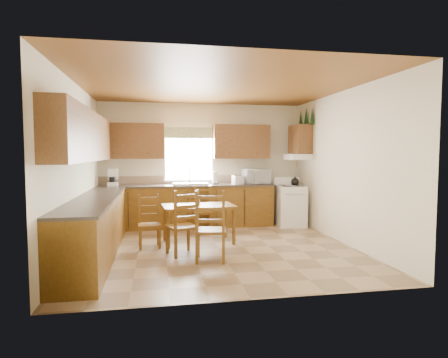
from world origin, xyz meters
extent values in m
plane|color=#907453|center=(0.00, 0.00, 0.00)|extent=(4.50, 4.50, 0.00)
plane|color=brown|center=(0.00, 0.00, 2.70)|extent=(4.50, 4.50, 0.00)
plane|color=beige|center=(-2.25, 0.00, 1.35)|extent=(4.50, 4.50, 0.00)
plane|color=beige|center=(2.25, 0.00, 1.35)|extent=(4.50, 4.50, 0.00)
plane|color=beige|center=(0.00, 2.25, 1.35)|extent=(4.50, 4.50, 0.00)
plane|color=beige|center=(0.00, -2.25, 1.35)|extent=(4.50, 4.50, 0.00)
cube|color=brown|center=(-0.38, 1.95, 0.44)|extent=(3.75, 0.60, 0.88)
cube|color=brown|center=(-1.95, -0.15, 0.44)|extent=(0.60, 3.60, 0.88)
cube|color=#3E352F|center=(-0.38, 1.95, 0.90)|extent=(3.75, 0.63, 0.04)
cube|color=#3E352F|center=(-1.95, -0.15, 0.90)|extent=(0.63, 3.60, 0.04)
cube|color=#8E755C|center=(-0.38, 2.24, 1.01)|extent=(3.75, 0.01, 0.18)
cube|color=brown|center=(-1.55, 2.08, 1.85)|extent=(1.41, 0.33, 0.75)
cube|color=brown|center=(0.86, 2.08, 1.85)|extent=(1.25, 0.33, 0.75)
cube|color=brown|center=(-2.08, -0.15, 1.85)|extent=(0.33, 3.60, 0.75)
cube|color=brown|center=(2.08, 1.65, 1.90)|extent=(0.33, 0.62, 0.62)
cube|color=white|center=(2.03, 1.65, 1.52)|extent=(0.44, 0.62, 0.12)
cube|color=white|center=(-0.30, 2.22, 1.55)|extent=(1.13, 0.02, 1.18)
cube|color=white|center=(-0.30, 2.21, 1.55)|extent=(1.05, 0.01, 1.10)
cube|color=#3C5F2C|center=(-0.30, 2.19, 2.05)|extent=(1.19, 0.01, 0.24)
cube|color=silver|center=(-0.30, 1.95, 0.94)|extent=(0.75, 0.45, 0.04)
cone|color=#143A16|center=(2.21, 1.33, 2.38)|extent=(0.22, 0.22, 0.36)
cone|color=#143A16|center=(2.21, 1.65, 2.42)|extent=(0.22, 0.22, 0.36)
cone|color=#143A16|center=(2.21, 1.97, 2.38)|extent=(0.22, 0.22, 0.36)
cube|color=white|center=(1.88, 1.64, 0.43)|extent=(0.64, 0.66, 0.87)
cube|color=white|center=(-1.91, 1.92, 1.07)|extent=(0.21, 0.24, 0.31)
cylinder|color=white|center=(0.24, 1.97, 1.06)|extent=(0.14, 0.14, 0.28)
cube|color=white|center=(0.74, 1.89, 1.02)|extent=(0.28, 0.23, 0.20)
imported|color=white|center=(1.18, 1.91, 1.08)|extent=(0.59, 0.46, 0.33)
cube|color=brown|center=(-0.28, 0.48, 0.34)|extent=(1.31, 0.82, 0.68)
cube|color=brown|center=(-0.62, -0.27, 0.51)|extent=(0.55, 0.53, 1.03)
cube|color=brown|center=(-0.23, -0.69, 0.53)|extent=(0.51, 0.49, 1.06)
cube|color=brown|center=(-1.14, 0.28, 0.44)|extent=(0.40, 0.38, 0.89)
cube|color=brown|center=(-0.08, 1.45, 0.45)|extent=(0.40, 0.38, 0.90)
cube|color=white|center=(0.07, 0.32, 0.68)|extent=(0.21, 0.28, 0.00)
cube|color=white|center=(-0.29, 0.52, 0.73)|extent=(0.09, 0.04, 0.11)
camera|label=1|loc=(-1.00, -6.12, 1.61)|focal=30.00mm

